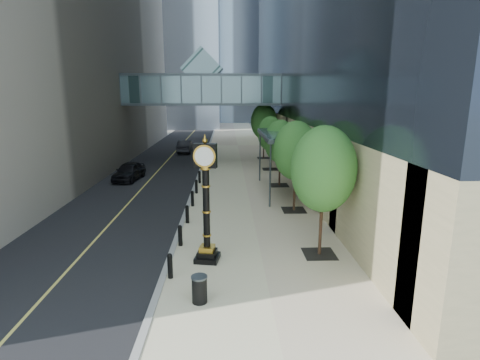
% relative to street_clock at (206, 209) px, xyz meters
% --- Properties ---
extents(ground, '(320.00, 320.00, 0.00)m').
position_rel_street_clock_xyz_m(ground, '(1.35, -2.55, -2.34)').
color(ground, gray).
rests_on(ground, ground).
extents(road, '(8.00, 180.00, 0.02)m').
position_rel_street_clock_xyz_m(road, '(-5.65, 37.45, -2.33)').
color(road, black).
rests_on(road, ground).
extents(sidewalk, '(8.00, 180.00, 0.06)m').
position_rel_street_clock_xyz_m(sidewalk, '(2.35, 37.45, -2.31)').
color(sidewalk, beige).
rests_on(sidewalk, ground).
extents(curb, '(0.25, 180.00, 0.07)m').
position_rel_street_clock_xyz_m(curb, '(-1.65, 37.45, -2.30)').
color(curb, gray).
rests_on(curb, ground).
extents(distant_tower_c, '(22.00, 22.00, 65.00)m').
position_rel_street_clock_xyz_m(distant_tower_c, '(-4.65, 117.45, 30.16)').
color(distant_tower_c, '#AEC0DB').
rests_on(distant_tower_c, ground).
extents(skywalk, '(17.00, 4.20, 5.80)m').
position_rel_street_clock_xyz_m(skywalk, '(-1.65, 25.45, 5.38)').
color(skywalk, slate).
rests_on(skywalk, ground).
extents(entrance_canopy, '(3.00, 8.00, 4.38)m').
position_rel_street_clock_xyz_m(entrance_canopy, '(4.83, 11.45, 1.86)').
color(entrance_canopy, '#383F44').
rests_on(entrance_canopy, ground).
extents(bollard_row, '(0.20, 16.20, 0.90)m').
position_rel_street_clock_xyz_m(bollard_row, '(-1.35, 6.45, -1.83)').
color(bollard_row, black).
rests_on(bollard_row, sidewalk).
extents(street_trees, '(2.92, 28.85, 6.00)m').
position_rel_street_clock_xyz_m(street_trees, '(4.95, 13.62, 1.45)').
color(street_trees, black).
rests_on(street_trees, sidewalk).
extents(street_clock, '(1.13, 1.13, 5.25)m').
position_rel_street_clock_xyz_m(street_clock, '(0.00, 0.00, 0.00)').
color(street_clock, black).
rests_on(street_clock, sidewalk).
extents(trash_bin, '(0.67, 0.67, 0.90)m').
position_rel_street_clock_xyz_m(trash_bin, '(-0.09, -3.32, -1.83)').
color(trash_bin, black).
rests_on(trash_bin, sidewalk).
extents(pedestrian, '(0.76, 0.57, 1.89)m').
position_rel_street_clock_xyz_m(pedestrian, '(5.85, 9.39, -1.33)').
color(pedestrian, '#A8A49A').
rests_on(pedestrian, sidewalk).
extents(car_near, '(2.22, 4.50, 1.47)m').
position_rel_street_clock_xyz_m(car_near, '(-7.35, 16.01, -1.58)').
color(car_near, black).
rests_on(car_near, road).
extents(car_far, '(1.69, 4.60, 1.50)m').
position_rel_street_clock_xyz_m(car_far, '(-4.30, 31.34, -1.56)').
color(car_far, black).
rests_on(car_far, road).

